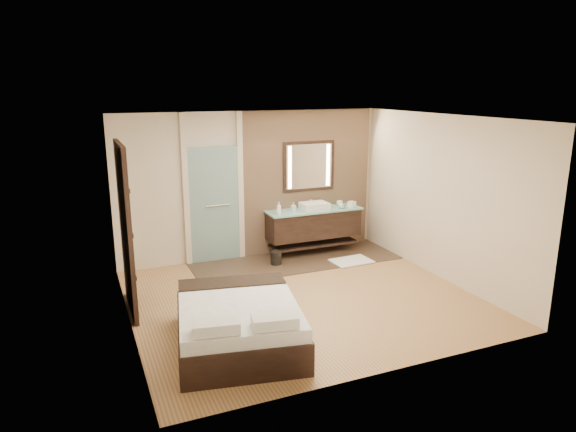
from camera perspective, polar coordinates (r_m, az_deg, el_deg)
name	(u,v)px	position (r m, az deg, el deg)	size (l,w,h in m)	color
floor	(302,298)	(7.89, 1.62, -9.12)	(5.00, 5.00, 0.00)	#91633C
tile_strip	(296,261)	(9.48, 0.92, -4.98)	(3.80, 1.30, 0.01)	#3A2E20
stone_wall	(308,181)	(9.87, 2.18, 3.87)	(2.60, 0.08, 2.70)	tan
vanity	(314,224)	(9.78, 2.86, -0.86)	(1.85, 0.55, 0.88)	black
mirror_unit	(309,166)	(9.77, 2.33, 5.55)	(1.06, 0.04, 0.96)	black
frosted_door	(214,200)	(9.29, -8.22, 1.77)	(1.10, 0.12, 2.70)	#B6E7E6
shoji_partition	(126,229)	(7.46, -17.55, -1.34)	(0.06, 1.20, 2.40)	black
bed	(239,324)	(6.48, -5.52, -11.81)	(1.77, 2.06, 0.70)	black
bath_mat	(351,261)	(9.49, 7.06, -4.98)	(0.72, 0.50, 0.02)	white
waste_bin	(276,258)	(9.25, -1.34, -4.70)	(0.20, 0.20, 0.25)	black
tissue_box	(352,204)	(9.98, 7.10, 1.34)	(0.12, 0.12, 0.10)	silver
soap_bottle_a	(279,208)	(9.30, -1.01, 0.88)	(0.09, 0.09, 0.22)	white
soap_bottle_b	(293,207)	(9.54, 0.61, 1.04)	(0.07, 0.08, 0.16)	#B2B2B2
soap_bottle_c	(341,205)	(9.78, 5.92, 1.26)	(0.12, 0.12, 0.15)	#A6D0CA
cup	(340,203)	(10.02, 5.77, 1.41)	(0.12, 0.12, 0.10)	white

